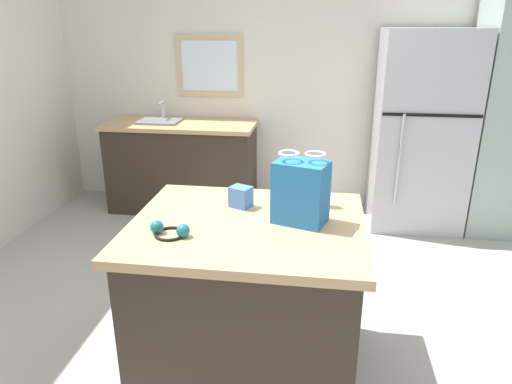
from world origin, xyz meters
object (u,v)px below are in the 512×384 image
small_box (241,197)px  ear_defenders (170,231)px  bottle (317,184)px  kitchen_island (248,297)px  refrigerator (421,131)px  shopping_bag (301,192)px  tall_cabinet (503,104)px

small_box → ear_defenders: 0.48m
bottle → ear_defenders: (-0.67, -0.47, -0.10)m
kitchen_island → bottle: size_ratio=4.38×
refrigerator → kitchen_island: bearing=-119.3°
kitchen_island → shopping_bag: size_ratio=3.26×
bottle → ear_defenders: 0.83m
kitchen_island → bottle: (0.34, 0.27, 0.56)m
refrigerator → small_box: (-1.30, -2.00, 0.05)m
refrigerator → shopping_bag: (-0.98, -2.16, 0.15)m
kitchen_island → shopping_bag: 0.65m
kitchen_island → refrigerator: refrigerator is taller
shopping_bag → ear_defenders: bearing=-157.8°
refrigerator → small_box: size_ratio=15.73×
small_box → ear_defenders: size_ratio=0.57×
shopping_bag → small_box: bearing=154.0°
small_box → ear_defenders: bearing=-123.6°
ear_defenders → shopping_bag: bearing=22.2°
ear_defenders → refrigerator: bearing=56.8°
tall_cabinet → shopping_bag: (-1.63, -2.16, -0.11)m
refrigerator → bottle: refrigerator is taller
kitchen_island → small_box: (-0.07, 0.20, 0.49)m
shopping_bag → small_box: shopping_bag is taller
refrigerator → bottle: size_ratio=6.68×
refrigerator → shopping_bag: 2.37m
kitchen_island → tall_cabinet: bearing=49.4°
tall_cabinet → bottle: 2.48m
refrigerator → tall_cabinet: 0.70m
kitchen_island → tall_cabinet: size_ratio=0.51×
kitchen_island → ear_defenders: size_ratio=5.87×
tall_cabinet → ear_defenders: 3.28m
shopping_bag → bottle: (0.08, 0.23, -0.04)m
tall_cabinet → small_box: size_ratio=20.35×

